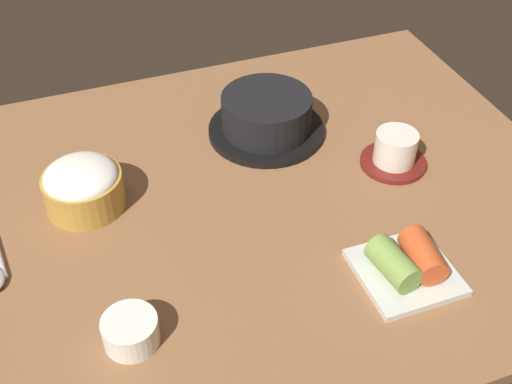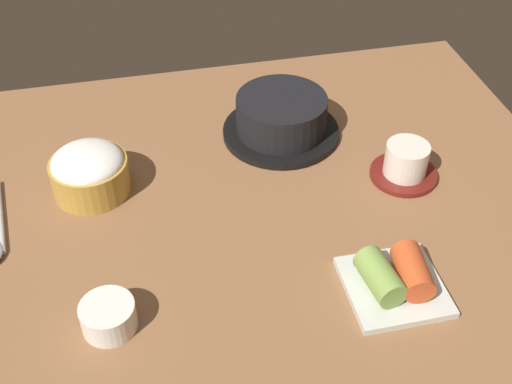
{
  "view_description": "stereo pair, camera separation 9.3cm",
  "coord_description": "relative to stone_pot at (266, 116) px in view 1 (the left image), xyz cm",
  "views": [
    {
      "loc": [
        -22.08,
        -67.46,
        66.37
      ],
      "look_at": [
        2.0,
        -2.0,
        5.0
      ],
      "focal_mm": 46.16,
      "sensor_mm": 36.0,
      "label": 1
    },
    {
      "loc": [
        -13.18,
        -70.08,
        66.37
      ],
      "look_at": [
        2.0,
        -2.0,
        5.0
      ],
      "focal_mm": 46.16,
      "sensor_mm": 36.0,
      "label": 2
    }
  ],
  "objects": [
    {
      "name": "dining_table",
      "position": [
        -9.86,
        -14.49,
        -4.41
      ],
      "size": [
        100.0,
        76.0,
        2.0
      ],
      "primitive_type": "cube",
      "color": "brown",
      "rests_on": "ground"
    },
    {
      "name": "stone_pot",
      "position": [
        0.0,
        0.0,
        0.0
      ],
      "size": [
        19.02,
        19.02,
        7.02
      ],
      "color": "black",
      "rests_on": "dining_table"
    },
    {
      "name": "rice_bowl",
      "position": [
        -30.66,
        -7.45,
        0.28
      ],
      "size": [
        11.35,
        11.35,
        7.31
      ],
      "color": "#B78C38",
      "rests_on": "dining_table"
    },
    {
      "name": "kimchi_plate",
      "position": [
        5.8,
        -35.23,
        -1.44
      ],
      "size": [
        12.13,
        12.13,
        4.89
      ],
      "color": "silver",
      "rests_on": "dining_table"
    },
    {
      "name": "side_bowl_near",
      "position": [
        -29.53,
        -33.18,
        -1.45
      ],
      "size": [
        6.65,
        6.65,
        3.66
      ],
      "color": "white",
      "rests_on": "dining_table"
    },
    {
      "name": "tea_cup_with_saucer",
      "position": [
        15.57,
        -14.89,
        -0.84
      ],
      "size": [
        10.21,
        10.21,
        5.76
      ],
      "color": "maroon",
      "rests_on": "dining_table"
    }
  ]
}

